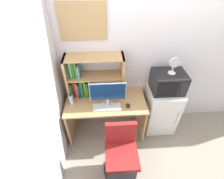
% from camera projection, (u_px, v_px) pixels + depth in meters
% --- Properties ---
extents(wall_back, '(6.40, 0.04, 2.60)m').
position_uv_depth(wall_back, '(188.00, 57.00, 2.57)').
color(wall_back, silver).
rests_on(wall_back, ground_plane).
extents(wall_left, '(0.04, 4.40, 2.60)m').
position_uv_depth(wall_left, '(17.00, 170.00, 1.23)').
color(wall_left, silver).
rests_on(wall_left, ground_plane).
extents(desk, '(1.26, 0.65, 0.77)m').
position_uv_depth(desk, '(106.00, 111.00, 2.73)').
color(desk, tan).
rests_on(desk, ground_plane).
extents(hutch_bookshelf, '(0.86, 0.30, 0.69)m').
position_uv_depth(hutch_bookshelf, '(86.00, 78.00, 2.51)').
color(hutch_bookshelf, tan).
rests_on(hutch_bookshelf, desk).
extents(monitor, '(0.53, 0.20, 0.42)m').
position_uv_depth(monitor, '(108.00, 94.00, 2.35)').
color(monitor, '#B7B7BC').
rests_on(monitor, desk).
extents(keyboard, '(0.42, 0.16, 0.02)m').
position_uv_depth(keyboard, '(107.00, 107.00, 2.46)').
color(keyboard, silver).
rests_on(keyboard, desk).
extents(computer_mouse, '(0.07, 0.10, 0.04)m').
position_uv_depth(computer_mouse, '(128.00, 106.00, 2.47)').
color(computer_mouse, black).
rests_on(computer_mouse, desk).
extents(water_bottle, '(0.07, 0.07, 0.19)m').
position_uv_depth(water_bottle, '(71.00, 100.00, 2.47)').
color(water_bottle, silver).
rests_on(water_bottle, desk).
extents(mini_fridge, '(0.52, 0.52, 0.89)m').
position_uv_depth(mini_fridge, '(161.00, 109.00, 2.88)').
color(mini_fridge, white).
rests_on(mini_fridge, ground_plane).
extents(microwave, '(0.49, 0.38, 0.31)m').
position_uv_depth(microwave, '(168.00, 82.00, 2.50)').
color(microwave, black).
rests_on(microwave, mini_fridge).
extents(desk_fan, '(0.16, 0.11, 0.27)m').
position_uv_depth(desk_fan, '(174.00, 64.00, 2.30)').
color(desk_fan, silver).
rests_on(desk_fan, microwave).
extents(desk_chair, '(0.51, 0.51, 0.88)m').
position_uv_depth(desk_chair, '(121.00, 154.00, 2.30)').
color(desk_chair, black).
rests_on(desk_chair, ground_plane).
extents(wall_corkboard, '(0.63, 0.02, 0.49)m').
position_uv_depth(wall_corkboard, '(82.00, 22.00, 2.10)').
color(wall_corkboard, tan).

